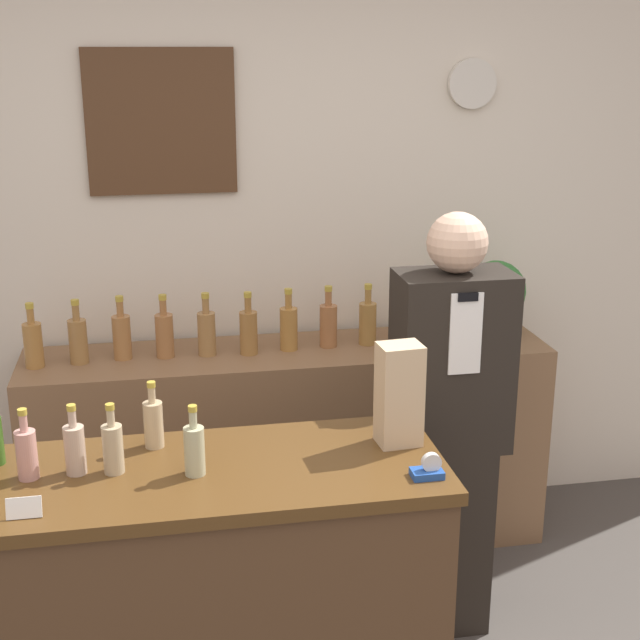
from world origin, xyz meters
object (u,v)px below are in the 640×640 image
shopkeeper (449,431)px  tape_dispenser (428,470)px  paper_bag (399,394)px  potted_plant (495,297)px

shopkeeper → tape_dispenser: shopkeeper is taller
paper_bag → potted_plant: bearing=56.0°
paper_bag → tape_dispenser: 0.27m
potted_plant → paper_bag: bearing=-124.0°
potted_plant → tape_dispenser: bearing=-118.2°
shopkeeper → tape_dispenser: (-0.28, -0.64, 0.19)m
shopkeeper → paper_bag: 0.60m
tape_dispenser → paper_bag: bearing=95.8°
potted_plant → tape_dispenser: (-0.71, -1.32, -0.10)m
shopkeeper → tape_dispenser: 0.72m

